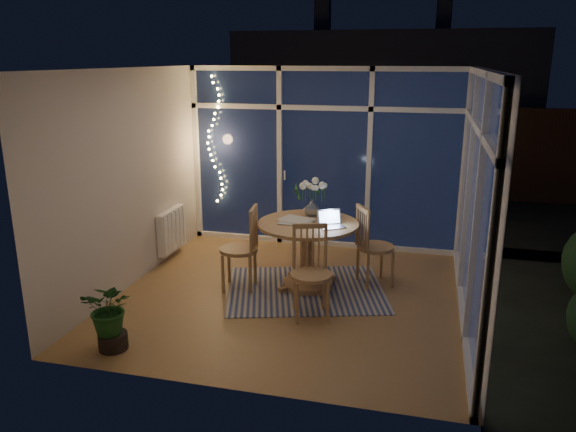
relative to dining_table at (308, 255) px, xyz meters
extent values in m
plane|color=olive|center=(-0.12, -0.33, -0.41)|extent=(4.00, 4.00, 0.00)
plane|color=white|center=(-0.12, -0.33, 2.19)|extent=(4.00, 4.00, 0.00)
cube|color=beige|center=(-0.12, 1.67, 0.89)|extent=(4.00, 0.04, 2.60)
cube|color=beige|center=(-0.12, -2.33, 0.89)|extent=(4.00, 0.04, 2.60)
cube|color=beige|center=(-2.12, -0.33, 0.89)|extent=(0.04, 4.00, 2.60)
cube|color=beige|center=(1.88, -0.33, 0.89)|extent=(0.04, 4.00, 2.60)
cube|color=white|center=(-0.12, 1.63, 0.89)|extent=(4.00, 0.10, 2.60)
cube|color=white|center=(1.84, -0.33, 0.89)|extent=(0.10, 4.00, 2.60)
cube|color=white|center=(-2.06, 0.57, -0.01)|extent=(0.10, 0.70, 0.58)
cube|color=black|center=(0.38, 4.67, -0.47)|extent=(12.00, 6.00, 0.10)
cube|color=#3D2516|center=(-0.12, 5.17, 0.49)|extent=(11.00, 0.08, 1.80)
cube|color=#2E3037|center=(0.18, 8.17, 1.79)|extent=(7.00, 3.00, 2.20)
sphere|color=black|center=(-0.92, 3.07, 0.04)|extent=(0.90, 0.90, 0.90)
cube|color=#BEB49A|center=(0.00, -0.10, -0.40)|extent=(2.22, 1.96, 0.01)
cylinder|color=olive|center=(0.00, 0.00, 0.00)|extent=(1.50, 1.50, 0.82)
cube|color=olive|center=(-0.80, -0.24, 0.11)|extent=(0.54, 0.54, 1.04)
cube|color=olive|center=(0.78, 0.28, 0.10)|extent=(0.64, 0.64, 1.02)
cube|color=olive|center=(0.21, -0.81, 0.10)|extent=(0.59, 0.59, 1.02)
imported|color=silver|center=(-0.02, 0.30, 0.52)|extent=(0.25, 0.25, 0.21)
imported|color=white|center=(0.27, 0.28, 0.43)|extent=(0.19, 0.19, 0.04)
cube|color=beige|center=(-0.12, 0.00, 0.42)|extent=(0.40, 0.32, 0.02)
cube|color=black|center=(-0.04, -0.04, 0.42)|extent=(0.10, 0.06, 0.01)
imported|color=#1A4A1B|center=(-1.50, -1.95, -0.03)|extent=(0.59, 0.53, 0.76)
camera|label=1|loc=(1.32, -6.26, 2.30)|focal=35.00mm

